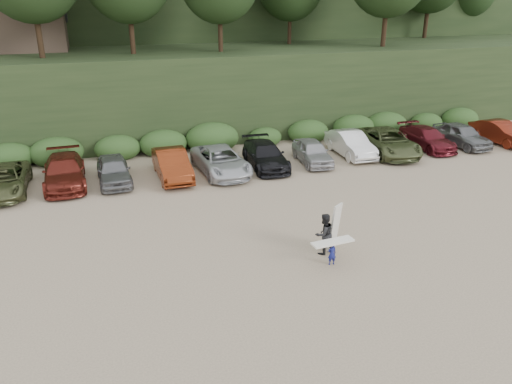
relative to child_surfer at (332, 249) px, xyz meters
name	(u,v)px	position (x,y,z in m)	size (l,w,h in m)	color
ground	(274,246)	(-1.64, 2.09, -0.70)	(120.00, 120.00, 0.00)	tan
parked_cars	(241,157)	(-0.22, 12.07, 0.07)	(39.53, 6.21, 1.64)	#9E9EA2
child_surfer	(332,249)	(0.00, 0.00, 0.00)	(1.74, 0.63, 1.02)	navy
adult_surfer	(325,233)	(0.12, 0.96, 0.19)	(1.36, 0.86, 2.05)	black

